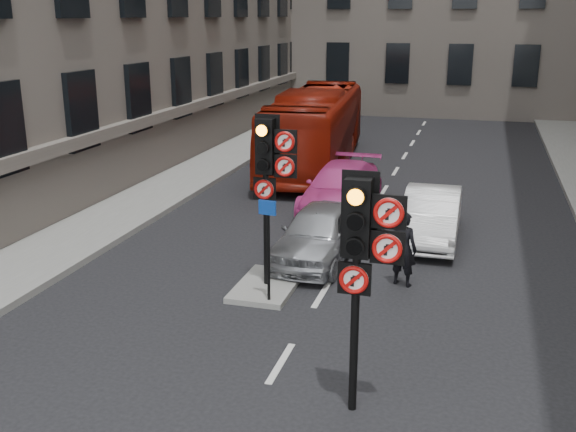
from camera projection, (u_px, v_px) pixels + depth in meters
The scene contains 12 objects.
ground at pixel (240, 431), 9.40m from camera, with size 120.00×120.00×0.00m, color black.
pavement_left at pixel (159, 188), 22.33m from camera, with size 3.00×50.00×0.16m, color gray.
centre_island at pixel (267, 286), 14.31m from camera, with size 1.20×2.00×0.12m, color gray.
signal_near at pixel (363, 244), 9.18m from camera, with size 0.91×0.40×3.58m.
signal_far at pixel (270, 164), 13.52m from camera, with size 0.91×0.40×3.58m.
car_silver at pixel (319, 233), 15.84m from camera, with size 1.56×3.88×1.32m, color #9B9DA2.
car_white at pixel (431, 215), 17.26m from camera, with size 1.38×3.96×1.31m, color silver.
car_pink at pixel (342, 188), 19.86m from camera, with size 1.90×4.66×1.35m, color #CE3C8F.
bus_red at pixel (315, 128), 25.44m from camera, with size 2.47×10.54×2.94m, color maroon.
motorcycle at pixel (376, 217), 17.46m from camera, with size 0.52×1.83×1.10m, color black.
motorcyclist at pixel (403, 249), 14.29m from camera, with size 0.60×0.39×1.64m, color black.
info_sign at pixel (268, 236), 13.07m from camera, with size 0.36×0.12×2.07m.
Camera 1 is at (2.89, -7.64, 5.58)m, focal length 42.00 mm.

